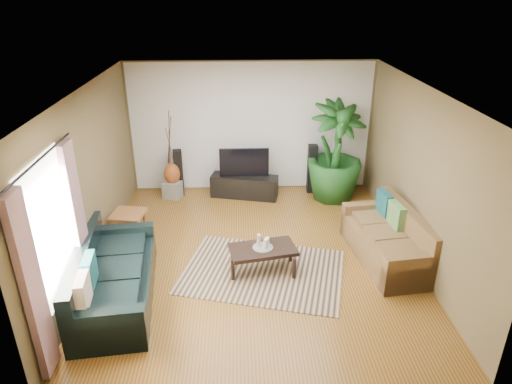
{
  "coord_description": "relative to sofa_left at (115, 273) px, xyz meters",
  "views": [
    {
      "loc": [
        -0.27,
        -6.33,
        4.03
      ],
      "look_at": [
        0.0,
        0.2,
        1.05
      ],
      "focal_mm": 32.0,
      "sensor_mm": 36.0,
      "label": 1
    }
  ],
  "objects": [
    {
      "name": "candle_tall",
      "position": [
        2.01,
        0.64,
        0.09
      ],
      "size": [
        0.06,
        0.06,
        0.2
      ],
      "primitive_type": "cylinder",
      "color": "beige",
      "rests_on": "candle_tray"
    },
    {
      "name": "backwall_panel",
      "position": [
        1.99,
        3.77,
        0.93
      ],
      "size": [
        4.9,
        0.0,
        4.9
      ],
      "primitive_type": "plane",
      "rotation": [
        1.57,
        0.0,
        0.0
      ],
      "color": "white",
      "rests_on": "ground"
    },
    {
      "name": "window_pane",
      "position": [
        -0.49,
        -0.57,
        0.97
      ],
      "size": [
        0.0,
        1.8,
        1.8
      ],
      "primitive_type": "plane",
      "rotation": [
        1.57,
        0.0,
        1.57
      ],
      "color": "white",
      "rests_on": "ground"
    },
    {
      "name": "candle_mid",
      "position": [
        2.11,
        0.57,
        0.07
      ],
      "size": [
        0.06,
        0.06,
        0.15
      ],
      "primitive_type": "cylinder",
      "color": "silver",
      "rests_on": "candle_tray"
    },
    {
      "name": "curtain_far",
      "position": [
        -0.44,
        0.18,
        0.72
      ],
      "size": [
        0.08,
        0.35,
        2.2
      ],
      "primitive_type": "cube",
      "color": "gray",
      "rests_on": "ground"
    },
    {
      "name": "candle_tray",
      "position": [
        2.07,
        0.61,
        -0.01
      ],
      "size": [
        0.31,
        0.31,
        0.01
      ],
      "primitive_type": "cylinder",
      "color": "gray",
      "rests_on": "coffee_table"
    },
    {
      "name": "pedestal",
      "position": [
        0.36,
        3.37,
        -0.25
      ],
      "size": [
        0.44,
        0.44,
        0.35
      ],
      "primitive_type": "cube",
      "rotation": [
        0.0,
        0.0,
        -0.31
      ],
      "color": "gray",
      "rests_on": "floor"
    },
    {
      "name": "sofa_left",
      "position": [
        0.0,
        0.0,
        0.0
      ],
      "size": [
        1.2,
        2.33,
        0.85
      ],
      "primitive_type": "cube",
      "rotation": [
        0.0,
        0.0,
        1.68
      ],
      "color": "black",
      "rests_on": "floor"
    },
    {
      "name": "wall_right",
      "position": [
        4.49,
        1.03,
        0.92
      ],
      "size": [
        0.0,
        5.5,
        5.5
      ],
      "primitive_type": "plane",
      "rotation": [
        1.57,
        0.0,
        -1.57
      ],
      "color": "brown",
      "rests_on": "ground"
    },
    {
      "name": "wall_front",
      "position": [
        1.99,
        -1.72,
        0.93
      ],
      "size": [
        5.0,
        0.0,
        5.0
      ],
      "primitive_type": "plane",
      "rotation": [
        -1.57,
        0.0,
        0.0
      ],
      "color": "brown",
      "rests_on": "ground"
    },
    {
      "name": "candle_short",
      "position": [
        2.14,
        0.67,
        0.06
      ],
      "size": [
        0.06,
        0.06,
        0.13
      ],
      "primitive_type": "cylinder",
      "color": "#EBE6C6",
      "rests_on": "candle_tray"
    },
    {
      "name": "speaker_right",
      "position": [
        3.26,
        3.53,
        0.09
      ],
      "size": [
        0.19,
        0.21,
        1.03
      ],
      "primitive_type": "cube",
      "rotation": [
        0.0,
        0.0,
        -0.02
      ],
      "color": "black",
      "rests_on": "floor"
    },
    {
      "name": "curtain_near",
      "position": [
        -0.44,
        -1.32,
        0.72
      ],
      "size": [
        0.08,
        0.35,
        2.2
      ],
      "primitive_type": "cube",
      "color": "gray",
      "rests_on": "ground"
    },
    {
      "name": "vase",
      "position": [
        0.36,
        3.37,
        0.09
      ],
      "size": [
        0.32,
        0.32,
        0.45
      ],
      "primitive_type": "ellipsoid",
      "color": "brown",
      "rests_on": "pedestal"
    },
    {
      "name": "wall_left",
      "position": [
        -0.51,
        1.03,
        0.92
      ],
      "size": [
        0.0,
        5.5,
        5.5
      ],
      "primitive_type": "plane",
      "rotation": [
        1.57,
        0.0,
        1.57
      ],
      "color": "brown",
      "rests_on": "ground"
    },
    {
      "name": "sofa_right",
      "position": [
        4.04,
        0.85,
        0.0
      ],
      "size": [
        1.07,
        1.97,
        0.85
      ],
      "primitive_type": "cube",
      "rotation": [
        0.0,
        0.0,
        -1.44
      ],
      "color": "brown",
      "rests_on": "floor"
    },
    {
      "name": "coffee_table",
      "position": [
        2.07,
        0.61,
        -0.22
      ],
      "size": [
        1.08,
        0.73,
        0.41
      ],
      "primitive_type": "cube",
      "rotation": [
        0.0,
        0.0,
        0.2
      ],
      "color": "black",
      "rests_on": "floor"
    },
    {
      "name": "ceiling",
      "position": [
        1.99,
        1.03,
        2.28
      ],
      "size": [
        5.5,
        5.5,
        0.0
      ],
      "primitive_type": "plane",
      "rotation": [
        3.14,
        0.0,
        0.0
      ],
      "color": "white",
      "rests_on": "ground"
    },
    {
      "name": "wall_back",
      "position": [
        1.99,
        3.78,
        0.93
      ],
      "size": [
        5.0,
        0.0,
        5.0
      ],
      "primitive_type": "plane",
      "rotation": [
        1.57,
        0.0,
        0.0
      ],
      "color": "brown",
      "rests_on": "ground"
    },
    {
      "name": "floor",
      "position": [
        1.99,
        1.03,
        -0.42
      ],
      "size": [
        5.5,
        5.5,
        0.0
      ],
      "primitive_type": "plane",
      "color": "brown",
      "rests_on": "ground"
    },
    {
      "name": "area_rug",
      "position": [
        2.07,
        0.57,
        -0.42
      ],
      "size": [
        2.76,
        2.26,
        0.01
      ],
      "primitive_type": "cube",
      "rotation": [
        0.0,
        0.0,
        -0.26
      ],
      "color": "tan",
      "rests_on": "floor"
    },
    {
      "name": "plant_pot",
      "position": [
        3.65,
        3.2,
        -0.28
      ],
      "size": [
        0.37,
        0.37,
        0.29
      ],
      "primitive_type": "cylinder",
      "color": "black",
      "rests_on": "floor"
    },
    {
      "name": "potted_plant",
      "position": [
        3.65,
        3.2,
        0.58
      ],
      "size": [
        1.44,
        1.44,
        2.0
      ],
      "primitive_type": "imported",
      "rotation": [
        0.0,
        0.0,
        0.35
      ],
      "color": "#184A19",
      "rests_on": "floor"
    },
    {
      "name": "side_table",
      "position": [
        -0.15,
        1.58,
        -0.15
      ],
      "size": [
        0.59,
        0.59,
        0.55
      ],
      "primitive_type": "cube",
      "rotation": [
        0.0,
        0.0,
        -0.16
      ],
      "color": "brown",
      "rests_on": "floor"
    },
    {
      "name": "curtain_rod",
      "position": [
        -0.44,
        -0.57,
        1.87
      ],
      "size": [
        0.03,
        1.9,
        0.03
      ],
      "primitive_type": "cylinder",
      "rotation": [
        1.57,
        0.0,
        0.0
      ],
      "color": "black",
      "rests_on": "ground"
    },
    {
      "name": "speaker_left",
      "position": [
        0.48,
        3.49,
        0.06
      ],
      "size": [
        0.21,
        0.22,
        0.98
      ],
      "primitive_type": "cube",
      "rotation": [
        0.0,
        0.0,
        0.17
      ],
      "color": "black",
      "rests_on": "floor"
    },
    {
      "name": "television",
      "position": [
        1.84,
        3.35,
        0.32
      ],
      "size": [
        1.0,
        0.05,
        0.59
      ],
      "primitive_type": "cube",
      "color": "black",
      "rests_on": "tv_stand"
    },
    {
      "name": "tv_stand",
      "position": [
        1.84,
        3.33,
        -0.2
      ],
      "size": [
        1.42,
        0.7,
        0.45
      ],
      "primitive_type": "cube",
      "rotation": [
        0.0,
        0.0,
        -0.23
      ],
      "color": "black",
      "rests_on": "floor"
    }
  ]
}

